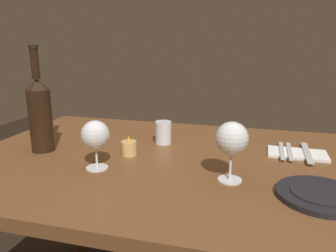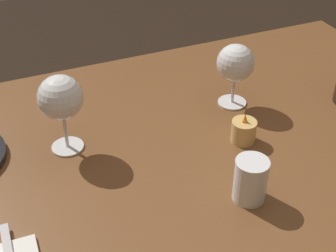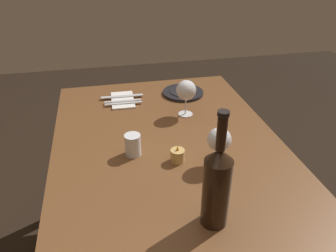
# 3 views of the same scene
# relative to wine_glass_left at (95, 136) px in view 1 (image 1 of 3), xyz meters

# --- Properties ---
(dining_table) EXTENTS (1.30, 0.90, 0.74)m
(dining_table) POSITION_rel_wine_glass_left_xyz_m (0.16, 0.14, -0.19)
(dining_table) COLOR brown
(dining_table) RESTS_ON ground
(wine_glass_left) EXTENTS (0.08, 0.08, 0.15)m
(wine_glass_left) POSITION_rel_wine_glass_left_xyz_m (0.00, 0.00, 0.00)
(wine_glass_left) COLOR white
(wine_glass_left) RESTS_ON dining_table
(wine_glass_right) EXTENTS (0.09, 0.09, 0.17)m
(wine_glass_right) POSITION_rel_wine_glass_left_xyz_m (0.39, 0.02, 0.02)
(wine_glass_right) COLOR white
(wine_glass_right) RESTS_ON dining_table
(wine_bottle) EXTENTS (0.08, 0.08, 0.36)m
(wine_bottle) POSITION_rel_wine_glass_left_xyz_m (-0.26, 0.10, 0.03)
(wine_bottle) COLOR black
(wine_bottle) RESTS_ON dining_table
(water_tumbler) EXTENTS (0.06, 0.06, 0.08)m
(water_tumbler) POSITION_rel_wine_glass_left_xyz_m (0.13, 0.29, -0.06)
(water_tumbler) COLOR white
(water_tumbler) RESTS_ON dining_table
(votive_candle) EXTENTS (0.05, 0.05, 0.07)m
(votive_candle) POSITION_rel_wine_glass_left_xyz_m (0.05, 0.13, -0.08)
(votive_candle) COLOR #DBB266
(votive_candle) RESTS_ON dining_table
(dinner_plate) EXTENTS (0.21, 0.21, 0.02)m
(dinner_plate) POSITION_rel_wine_glass_left_xyz_m (0.61, -0.03, -0.09)
(dinner_plate) COLOR black
(dinner_plate) RESTS_ON dining_table
(folded_napkin) EXTENTS (0.19, 0.12, 0.01)m
(folded_napkin) POSITION_rel_wine_glass_left_xyz_m (0.60, 0.28, -0.10)
(folded_napkin) COLOR white
(folded_napkin) RESTS_ON dining_table
(fork_inner) EXTENTS (0.02, 0.18, 0.00)m
(fork_inner) POSITION_rel_wine_glass_left_xyz_m (0.57, 0.28, -0.09)
(fork_inner) COLOR silver
(fork_inner) RESTS_ON folded_napkin
(fork_outer) EXTENTS (0.02, 0.18, 0.00)m
(fork_outer) POSITION_rel_wine_glass_left_xyz_m (0.55, 0.28, -0.09)
(fork_outer) COLOR silver
(fork_outer) RESTS_ON folded_napkin
(table_knife) EXTENTS (0.03, 0.21, 0.00)m
(table_knife) POSITION_rel_wine_glass_left_xyz_m (0.63, 0.28, -0.09)
(table_knife) COLOR silver
(table_knife) RESTS_ON folded_napkin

